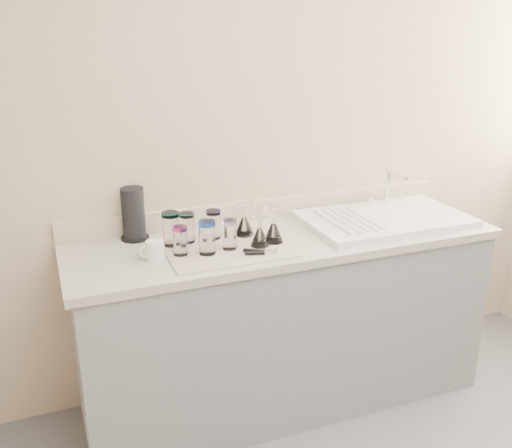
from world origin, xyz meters
name	(u,v)px	position (x,y,z in m)	size (l,w,h in m)	color
room_envelope	(485,150)	(0.00, 0.00, 1.56)	(3.54, 3.50, 2.52)	#56565B
counter_unit	(284,320)	(0.00, 1.20, 0.45)	(2.06, 0.62, 0.90)	slate
sink_unit	(385,218)	(0.55, 1.20, 0.92)	(0.82, 0.50, 0.22)	white
dish_towel	(227,248)	(-0.31, 1.15, 0.90)	(0.55, 0.42, 0.01)	beige
tumbler_teal	(171,228)	(-0.54, 1.27, 0.99)	(0.08, 0.08, 0.16)	white
tumbler_cyan	(187,227)	(-0.46, 1.28, 0.98)	(0.07, 0.07, 0.14)	white
tumbler_purple	(214,224)	(-0.33, 1.28, 0.98)	(0.07, 0.07, 0.14)	white
tumbler_magenta	(180,241)	(-0.53, 1.14, 0.97)	(0.06, 0.06, 0.13)	white
tumbler_blue	(207,237)	(-0.41, 1.11, 0.98)	(0.08, 0.08, 0.15)	white
tumbler_lavender	(230,234)	(-0.30, 1.13, 0.98)	(0.07, 0.07, 0.13)	white
goblet_back_left	(244,224)	(-0.18, 1.27, 0.96)	(0.09, 0.09, 0.16)	white
goblet_front_left	(260,235)	(-0.17, 1.11, 0.96)	(0.09, 0.09, 0.15)	white
goblet_front_right	(273,230)	(-0.09, 1.14, 0.96)	(0.09, 0.09, 0.16)	white
can_opener	(261,252)	(-0.20, 1.02, 0.92)	(0.15, 0.10, 0.02)	silver
white_mug	(155,250)	(-0.64, 1.15, 0.94)	(0.11, 0.08, 0.08)	white
paper_towel_roll	(133,214)	(-0.67, 1.43, 1.02)	(0.13, 0.13, 0.25)	black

